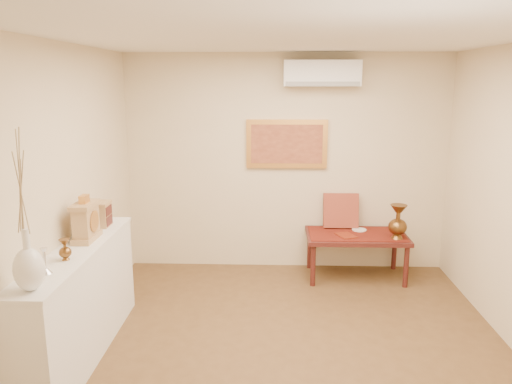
{
  "coord_description": "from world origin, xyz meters",
  "views": [
    {
      "loc": [
        -0.16,
        -3.93,
        2.37
      ],
      "look_at": [
        -0.34,
        1.15,
        1.23
      ],
      "focal_mm": 35.0,
      "sensor_mm": 36.0,
      "label": 1
    }
  ],
  "objects_px": {
    "wooden_chest": "(101,214)",
    "mantel_clock": "(86,221)",
    "white_vase": "(23,213)",
    "brass_urn_tall": "(398,218)",
    "low_table": "(356,239)",
    "display_ledge": "(80,303)"
  },
  "relations": [
    {
      "from": "wooden_chest",
      "to": "low_table",
      "type": "distance_m",
      "value": 3.0
    },
    {
      "from": "brass_urn_tall",
      "to": "low_table",
      "type": "xyz_separation_m",
      "value": [
        -0.44,
        0.17,
        -0.32
      ]
    },
    {
      "from": "mantel_clock",
      "to": "wooden_chest",
      "type": "xyz_separation_m",
      "value": [
        -0.01,
        0.43,
        -0.05
      ]
    },
    {
      "from": "low_table",
      "to": "mantel_clock",
      "type": "bearing_deg",
      "value": -148.62
    },
    {
      "from": "display_ledge",
      "to": "wooden_chest",
      "type": "height_order",
      "value": "wooden_chest"
    },
    {
      "from": "low_table",
      "to": "white_vase",
      "type": "bearing_deg",
      "value": -134.22
    },
    {
      "from": "low_table",
      "to": "wooden_chest",
      "type": "bearing_deg",
      "value": -155.84
    },
    {
      "from": "mantel_clock",
      "to": "low_table",
      "type": "distance_m",
      "value": 3.19
    },
    {
      "from": "brass_urn_tall",
      "to": "mantel_clock",
      "type": "distance_m",
      "value": 3.45
    },
    {
      "from": "mantel_clock",
      "to": "brass_urn_tall",
      "type": "bearing_deg",
      "value": 25.11
    },
    {
      "from": "white_vase",
      "to": "display_ledge",
      "type": "xyz_separation_m",
      "value": [
        -0.03,
        0.84,
        -1.03
      ]
    },
    {
      "from": "brass_urn_tall",
      "to": "display_ledge",
      "type": "xyz_separation_m",
      "value": [
        -3.12,
        -1.71,
        -0.31
      ]
    },
    {
      "from": "white_vase",
      "to": "brass_urn_tall",
      "type": "height_order",
      "value": "white_vase"
    },
    {
      "from": "wooden_chest",
      "to": "low_table",
      "type": "xyz_separation_m",
      "value": [
        2.68,
        1.2,
        -0.62
      ]
    },
    {
      "from": "brass_urn_tall",
      "to": "low_table",
      "type": "relative_size",
      "value": 0.41
    },
    {
      "from": "mantel_clock",
      "to": "low_table",
      "type": "height_order",
      "value": "mantel_clock"
    },
    {
      "from": "white_vase",
      "to": "wooden_chest",
      "type": "bearing_deg",
      "value": 91.16
    },
    {
      "from": "display_ledge",
      "to": "low_table",
      "type": "xyz_separation_m",
      "value": [
        2.67,
        1.88,
        -0.01
      ]
    },
    {
      "from": "brass_urn_tall",
      "to": "wooden_chest",
      "type": "height_order",
      "value": "wooden_chest"
    },
    {
      "from": "wooden_chest",
      "to": "mantel_clock",
      "type": "bearing_deg",
      "value": -88.41
    },
    {
      "from": "white_vase",
      "to": "wooden_chest",
      "type": "distance_m",
      "value": 1.58
    },
    {
      "from": "white_vase",
      "to": "mantel_clock",
      "type": "height_order",
      "value": "white_vase"
    }
  ]
}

